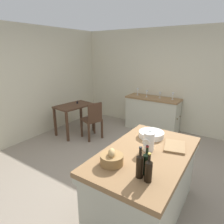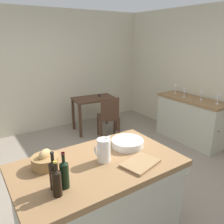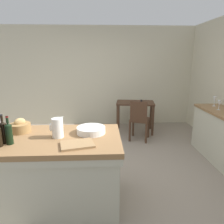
# 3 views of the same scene
# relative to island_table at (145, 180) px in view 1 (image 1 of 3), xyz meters

# --- Properties ---
(ground_plane) EXTENTS (6.76, 6.76, 0.00)m
(ground_plane) POSITION_rel_island_table_xyz_m (0.46, 0.69, -0.47)
(ground_plane) COLOR gray
(wall_back) EXTENTS (5.32, 0.12, 2.60)m
(wall_back) POSITION_rel_island_table_xyz_m (0.46, 3.29, 0.83)
(wall_back) COLOR beige
(wall_back) RESTS_ON ground
(wall_right) EXTENTS (0.12, 5.20, 2.60)m
(wall_right) POSITION_rel_island_table_xyz_m (3.06, 0.69, 0.83)
(wall_right) COLOR beige
(wall_right) RESTS_ON ground
(island_table) EXTENTS (1.60, 0.95, 0.87)m
(island_table) POSITION_rel_island_table_xyz_m (0.00, 0.00, 0.00)
(island_table) COLOR olive
(island_table) RESTS_ON ground
(side_cabinet) EXTENTS (0.52, 1.40, 0.88)m
(side_cabinet) POSITION_rel_island_table_xyz_m (2.72, 1.01, -0.03)
(side_cabinet) COLOR olive
(side_cabinet) RESTS_ON ground
(writing_desk) EXTENTS (0.97, 0.67, 0.80)m
(writing_desk) POSITION_rel_island_table_xyz_m (1.39, 2.55, 0.16)
(writing_desk) COLOR #472D1E
(writing_desk) RESTS_ON ground
(wooden_chair) EXTENTS (0.52, 0.52, 0.91)m
(wooden_chair) POSITION_rel_island_table_xyz_m (1.39, 1.96, 0.02)
(wooden_chair) COLOR #472D1E
(wooden_chair) RESTS_ON ground
(pitcher) EXTENTS (0.17, 0.13, 0.27)m
(pitcher) POSITION_rel_island_table_xyz_m (0.06, 0.00, 0.52)
(pitcher) COLOR white
(pitcher) RESTS_ON island_table
(wash_bowl) EXTENTS (0.35, 0.35, 0.08)m
(wash_bowl) POSITION_rel_island_table_xyz_m (0.45, 0.12, 0.44)
(wash_bowl) COLOR white
(wash_bowl) RESTS_ON island_table
(bread_basket) EXTENTS (0.25, 0.25, 0.18)m
(bread_basket) POSITION_rel_island_table_xyz_m (-0.44, 0.21, 0.47)
(bread_basket) COLOR olive
(bread_basket) RESTS_ON island_table
(cutting_board) EXTENTS (0.40, 0.32, 0.02)m
(cutting_board) POSITION_rel_island_table_xyz_m (0.32, -0.25, 0.41)
(cutting_board) COLOR #99754C
(cutting_board) RESTS_ON island_table
(wine_bottle_dark) EXTENTS (0.07, 0.07, 0.31)m
(wine_bottle_dark) POSITION_rel_island_table_xyz_m (-0.41, -0.18, 0.53)
(wine_bottle_dark) COLOR black
(wine_bottle_dark) RESTS_ON island_table
(wine_bottle_amber) EXTENTS (0.07, 0.07, 0.32)m
(wine_bottle_amber) POSITION_rel_island_table_xyz_m (-0.48, -0.14, 0.53)
(wine_bottle_amber) COLOR black
(wine_bottle_amber) RESTS_ON island_table
(wine_bottle_green) EXTENTS (0.07, 0.07, 0.29)m
(wine_bottle_green) POSITION_rel_island_table_xyz_m (-0.50, -0.24, 0.52)
(wine_bottle_green) COLOR black
(wine_bottle_green) RESTS_ON island_table
(wine_glass_far_left) EXTENTS (0.07, 0.07, 0.17)m
(wine_glass_far_left) POSITION_rel_island_table_xyz_m (2.77, 0.53, 0.53)
(wine_glass_far_left) COLOR white
(wine_glass_far_left) RESTS_ON side_cabinet
(wine_glass_left) EXTENTS (0.07, 0.07, 0.16)m
(wine_glass_left) POSITION_rel_island_table_xyz_m (2.76, 0.85, 0.52)
(wine_glass_left) COLOR white
(wine_glass_left) RESTS_ON side_cabinet
(wine_glass_middle) EXTENTS (0.07, 0.07, 0.18)m
(wine_glass_middle) POSITION_rel_island_table_xyz_m (2.67, 1.18, 0.53)
(wine_glass_middle) COLOR white
(wine_glass_middle) RESTS_ON side_cabinet
(wine_glass_right) EXTENTS (0.07, 0.07, 0.19)m
(wine_glass_right) POSITION_rel_island_table_xyz_m (2.75, 1.48, 0.54)
(wine_glass_right) COLOR white
(wine_glass_right) RESTS_ON side_cabinet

